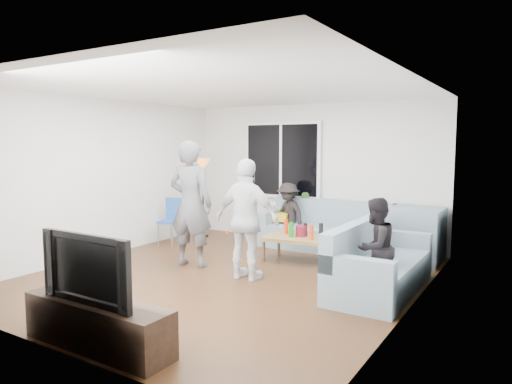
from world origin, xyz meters
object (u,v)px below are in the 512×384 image
Objects in this scene: coffee_table at (299,249)px; spectator_back at (288,214)px; sofa_right_section at (381,258)px; television at (96,267)px; spectator_right at (375,247)px; player_right at (247,220)px; side_chair at (171,222)px; floor_lamp at (203,198)px; tv_console at (98,324)px; sofa_back_section at (325,226)px; player_left at (191,204)px.

spectator_back is (-0.75, 1.04, 0.37)m from coffee_table.
television is (-1.71, -3.02, 0.33)m from sofa_right_section.
player_right is at bearing -65.54° from spectator_right.
spectator_back is (-2.27, 2.05, -0.03)m from spectator_right.
side_chair is 0.55× the size of floor_lamp.
tv_console is (-0.18, -3.76, 0.02)m from coffee_table.
floor_lamp is (0.00, 0.94, 0.35)m from side_chair.
spectator_back is (1.80, 1.19, 0.14)m from side_chair.
floor_lamp reaches higher than side_chair.
floor_lamp reaches higher than sofa_back_section.
side_chair is at bearing -25.11° from player_right.
tv_console is (2.36, -3.61, -0.21)m from side_chair.
television is at bearing -65.04° from spectator_back.
sofa_back_section is at bearing -125.69° from spectator_right.
player_right is (2.35, -2.02, 0.05)m from floor_lamp.
television is (1.12, -2.69, -0.20)m from player_left.
floor_lamp is 0.97× the size of tv_console.
spectator_back is 1.03× the size of television.
side_chair is 4.32m from tv_console.
spectator_back is 0.72× the size of tv_console.
sofa_back_section is 4.79m from television.
coffee_table is at bearing -36.17° from spectator_back.
tv_console is (0.56, -4.80, -0.35)m from spectator_back.
sofa_right_section is at bearing -162.67° from spectator_right.
tv_console is at bearing -70.57° from side_chair.
tv_console is (-0.19, -4.77, -0.20)m from sofa_back_section.
spectator_back is at bearing 177.72° from sofa_back_section.
coffee_table is at bearing -17.52° from floor_lamp.
player_left is at bearing -86.45° from spectator_back.
player_right is at bearing -98.77° from coffee_table.
sofa_right_section is 4.37m from floor_lamp.
sofa_back_section is 2.58m from floor_lamp.
spectator_back is at bearing -114.68° from spectator_right.
player_left reaches higher than spectator_right.
floor_lamp is (-2.54, 0.80, 0.58)m from coffee_table.
coffee_table is 3.80m from television.
sofa_back_section is 4.78m from tv_console.
sofa_back_section is at bearing 87.72° from television.
coffee_table is 1.28× the size of side_chair.
player_right reaches higher than television.
coffee_table is at bearing -99.27° from player_right.
player_right reaches higher than side_chair.
player_right is at bearing -57.89° from spectator_back.
coffee_table is 0.58× the size of player_left.
spectator_right reaches higher than sofa_back_section.
spectator_right is (4.07, -1.81, -0.17)m from floor_lamp.
sofa_right_section is 1.25× the size of tv_console.
television is (-0.18, -3.76, 0.56)m from coffee_table.
floor_lamp is 1.82m from spectator_back.
player_right reaches higher than spectator_back.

